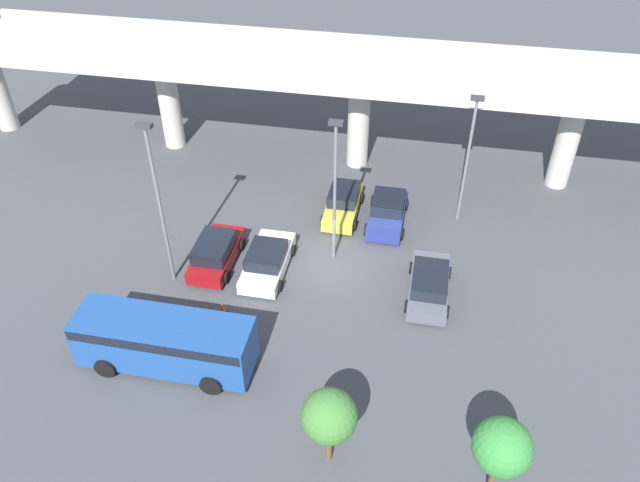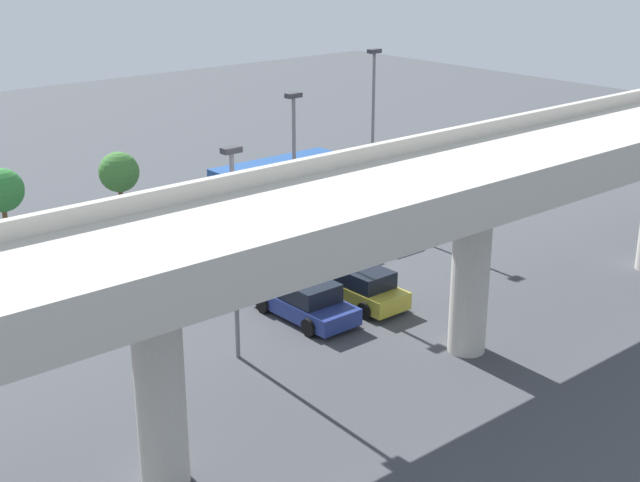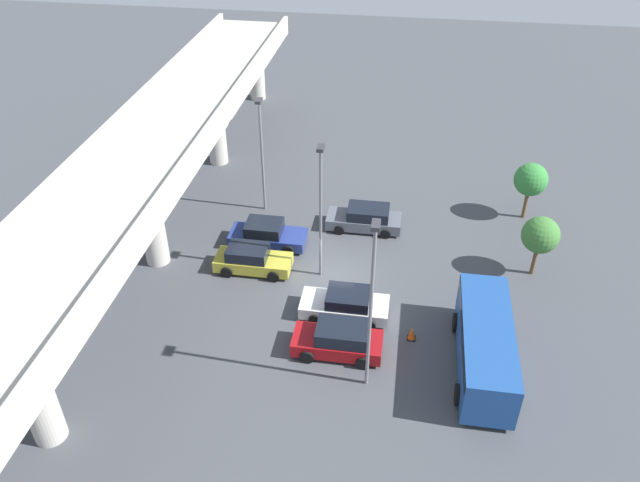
# 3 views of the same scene
# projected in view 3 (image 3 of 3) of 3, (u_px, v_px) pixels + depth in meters

# --- Properties ---
(ground_plane) EXTENTS (109.02, 109.02, 0.00)m
(ground_plane) POSITION_uv_depth(u_px,v_px,m) (333.00, 277.00, 35.88)
(ground_plane) COLOR #424449
(highway_overpass) EXTENTS (52.25, 6.02, 7.55)m
(highway_overpass) POSITION_uv_depth(u_px,v_px,m) (142.00, 172.00, 33.75)
(highway_overpass) COLOR #BCB7AD
(highway_overpass) RESTS_ON ground_plane
(parked_car_0) EXTENTS (2.14, 4.42, 1.66)m
(parked_car_0) POSITION_uv_depth(u_px,v_px,m) (339.00, 340.00, 30.57)
(parked_car_0) COLOR maroon
(parked_car_0) RESTS_ON ground_plane
(parked_car_1) EXTENTS (2.23, 4.66, 1.49)m
(parked_car_1) POSITION_uv_depth(u_px,v_px,m) (345.00, 304.00, 32.90)
(parked_car_1) COLOR silver
(parked_car_1) RESTS_ON ground_plane
(parked_car_2) EXTENTS (2.04, 4.41, 1.56)m
(parked_car_2) POSITION_uv_depth(u_px,v_px,m) (252.00, 259.00, 36.07)
(parked_car_2) COLOR gold
(parked_car_2) RESTS_ON ground_plane
(parked_car_3) EXTENTS (2.19, 4.65, 1.58)m
(parked_car_3) POSITION_uv_depth(u_px,v_px,m) (267.00, 234.00, 38.17)
(parked_car_3) COLOR navy
(parked_car_3) RESTS_ON ground_plane
(parked_car_4) EXTENTS (2.15, 4.70, 1.54)m
(parked_car_4) POSITION_uv_depth(u_px,v_px,m) (365.00, 218.00, 39.66)
(parked_car_4) COLOR #515660
(parked_car_4) RESTS_ON ground_plane
(shuttle_bus) EXTENTS (7.81, 2.68, 2.58)m
(shuttle_bus) POSITION_uv_depth(u_px,v_px,m) (486.00, 343.00, 29.33)
(shuttle_bus) COLOR #1E478C
(shuttle_bus) RESTS_ON ground_plane
(lamp_post_near_aisle) EXTENTS (0.70, 0.35, 9.02)m
(lamp_post_near_aisle) POSITION_uv_depth(u_px,v_px,m) (371.00, 298.00, 26.35)
(lamp_post_near_aisle) COLOR slate
(lamp_post_near_aisle) RESTS_ON ground_plane
(lamp_post_mid_lot) EXTENTS (0.70, 0.35, 7.77)m
(lamp_post_mid_lot) POSITION_uv_depth(u_px,v_px,m) (262.00, 147.00, 39.37)
(lamp_post_mid_lot) COLOR slate
(lamp_post_mid_lot) RESTS_ON ground_plane
(lamp_post_by_overpass) EXTENTS (0.70, 0.35, 8.20)m
(lamp_post_by_overpass) POSITION_uv_depth(u_px,v_px,m) (321.00, 204.00, 33.38)
(lamp_post_by_overpass) COLOR slate
(lamp_post_by_overpass) RESTS_ON ground_plane
(tree_front_left) EXTENTS (2.11, 2.11, 3.75)m
(tree_front_left) POSITION_uv_depth(u_px,v_px,m) (540.00, 235.00, 34.67)
(tree_front_left) COLOR brown
(tree_front_left) RESTS_ON ground_plane
(tree_front_centre) EXTENTS (2.13, 2.13, 3.89)m
(tree_front_centre) POSITION_uv_depth(u_px,v_px,m) (531.00, 180.00, 39.53)
(tree_front_centre) COLOR brown
(tree_front_centre) RESTS_ON ground_plane
(traffic_cone) EXTENTS (0.44, 0.44, 0.70)m
(traffic_cone) POSITION_uv_depth(u_px,v_px,m) (412.00, 334.00, 31.59)
(traffic_cone) COLOR black
(traffic_cone) RESTS_ON ground_plane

